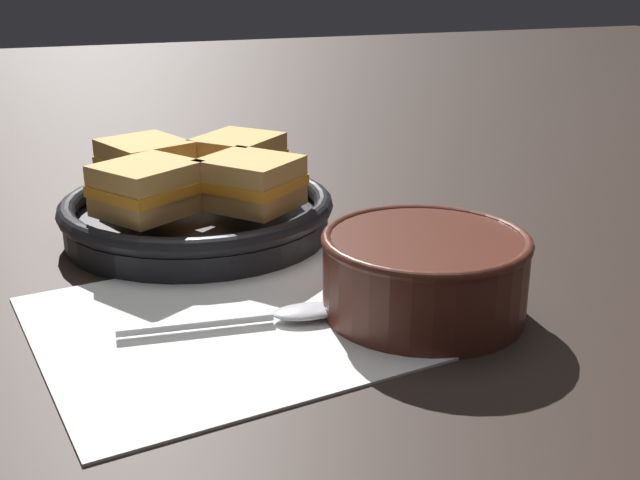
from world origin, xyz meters
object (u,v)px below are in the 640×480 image
(sandwich_near_right, at_px, (238,158))
(sandwich_far_right, at_px, (147,188))
(soup_bowl, at_px, (425,269))
(skillet, at_px, (198,215))
(sandwich_near_left, at_px, (250,182))
(spoon, at_px, (277,315))
(sandwich_far_left, at_px, (145,163))

(sandwich_near_right, bearing_deg, sandwich_far_right, -142.51)
(soup_bowl, bearing_deg, sandwich_far_right, 132.16)
(sandwich_far_right, bearing_deg, skillet, 37.49)
(sandwich_near_left, distance_m, sandwich_near_right, 0.09)
(sandwich_far_right, bearing_deg, sandwich_near_right, 37.49)
(spoon, distance_m, sandwich_near_right, 0.27)
(spoon, relative_size, skillet, 0.64)
(skillet, xyz_separation_m, sandwich_far_right, (-0.05, -0.04, 0.04))
(soup_bowl, height_order, skillet, soup_bowl)
(sandwich_near_right, relative_size, sandwich_far_right, 1.01)
(soup_bowl, relative_size, spoon, 0.94)
(skillet, bearing_deg, spoon, -86.25)
(soup_bowl, distance_m, skillet, 0.27)
(sandwich_near_left, distance_m, sandwich_far_right, 0.09)
(spoon, xyz_separation_m, sandwich_near_left, (0.03, 0.16, 0.06))
(spoon, bearing_deg, soup_bowl, -4.36)
(sandwich_far_left, height_order, sandwich_far_right, same)
(sandwich_near_right, distance_m, sandwich_far_right, 0.13)
(sandwich_far_left, bearing_deg, sandwich_near_right, -7.51)
(spoon, xyz_separation_m, sandwich_far_left, (-0.05, 0.27, 0.06))
(sandwich_near_right, bearing_deg, spoon, -98.41)
(skillet, relative_size, sandwich_near_right, 2.41)
(soup_bowl, bearing_deg, spoon, 169.99)
(soup_bowl, distance_m, sandwich_near_right, 0.29)
(skillet, height_order, sandwich_near_left, sandwich_near_left)
(soup_bowl, height_order, spoon, soup_bowl)
(spoon, height_order, sandwich_near_right, sandwich_near_right)
(spoon, relative_size, sandwich_far_right, 1.56)
(spoon, height_order, skillet, skillet)
(spoon, distance_m, sandwich_near_left, 0.18)
(skillet, bearing_deg, sandwich_near_left, -52.51)
(sandwich_near_left, bearing_deg, spoon, -98.92)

